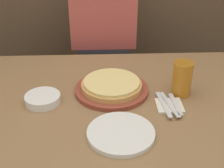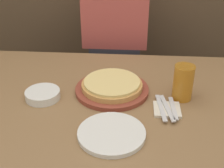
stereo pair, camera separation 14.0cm
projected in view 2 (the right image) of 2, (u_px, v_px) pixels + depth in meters
The scene contains 10 objects.
dining_table at pixel (101, 157), 1.56m from camera, with size 1.52×0.93×0.71m.
pizza_on_board at pixel (112, 87), 1.41m from camera, with size 0.33×0.33×0.06m.
beer_glass at pixel (183, 81), 1.34m from camera, with size 0.09×0.09×0.16m.
dinner_plate at pixel (112, 134), 1.15m from camera, with size 0.25×0.25×0.02m.
side_bowl at pixel (43, 95), 1.37m from camera, with size 0.15×0.15×0.04m.
napkin_stack at pixel (167, 110), 1.29m from camera, with size 0.11×0.11×0.01m.
fork at pixel (161, 108), 1.29m from camera, with size 0.04×0.19×0.00m.
dinner_knife at pixel (167, 108), 1.28m from camera, with size 0.06×0.19×0.00m.
spoon at pixel (173, 108), 1.28m from camera, with size 0.03×0.17×0.00m.
diner_person at pixel (115, 50), 2.00m from camera, with size 0.39×0.20×1.32m.
Camera 2 is at (0.14, -1.17, 1.45)m, focal length 50.00 mm.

